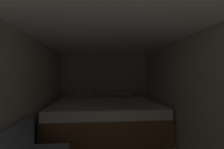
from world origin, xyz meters
TOP-DOWN VIEW (x-y plane):
  - wall_back at (0.00, 4.96)m, footprint 2.78×0.05m
  - wall_left at (-1.37, 2.22)m, footprint 0.05×5.43m
  - wall_right at (1.37, 2.22)m, footprint 0.05×5.43m
  - ceiling_slab at (0.00, 2.22)m, footprint 2.78×5.43m
  - bed at (0.00, 3.87)m, footprint 2.56×2.06m

SIDE VIEW (x-z plane):
  - bed at x=0.00m, z-range -0.09..0.85m
  - wall_back at x=0.00m, z-range 0.00..2.08m
  - wall_left at x=-1.37m, z-range 0.00..2.08m
  - wall_right at x=1.37m, z-range 0.00..2.08m
  - ceiling_slab at x=0.00m, z-range 2.08..2.13m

